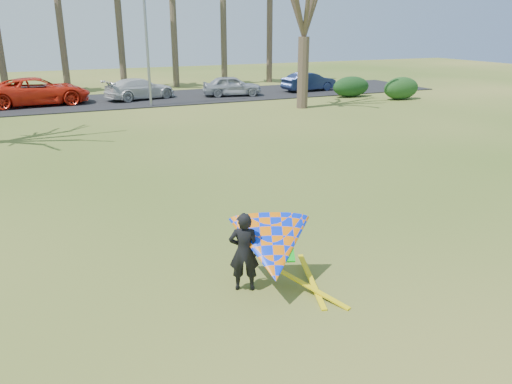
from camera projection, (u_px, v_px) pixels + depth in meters
name	position (u px, v px, depth m)	size (l,w,h in m)	color
ground	(297.00, 275.00, 9.79)	(100.00, 100.00, 0.00)	#275612
parking_strip	(109.00, 101.00, 31.45)	(46.00, 7.00, 0.06)	black
streetlight	(149.00, 28.00, 28.26)	(2.28, 0.18, 8.00)	gray
hedge_near	(351.00, 87.00, 33.35)	(2.71, 1.23, 1.35)	#133415
hedge_far	(401.00, 88.00, 32.22)	(2.58, 1.21, 1.43)	#173E16
car_2	(38.00, 91.00, 29.61)	(2.68, 5.82, 1.62)	red
car_3	(140.00, 89.00, 31.97)	(1.84, 4.54, 1.32)	silver
car_4	(232.00, 86.00, 33.43)	(1.57, 3.91, 1.33)	#9CA0A9
car_5	(309.00, 82.00, 35.87)	(1.39, 4.00, 1.32)	#1A264F
kite_flyer	(270.00, 249.00, 8.97)	(2.13, 2.39, 2.02)	black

